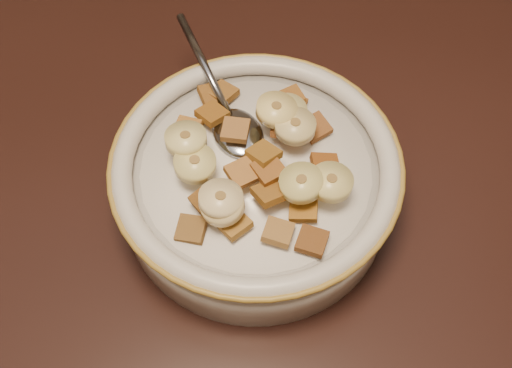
{
  "coord_description": "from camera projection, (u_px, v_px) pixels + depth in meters",
  "views": [
    {
      "loc": [
        0.12,
        -0.33,
        1.2
      ],
      "look_at": [
        0.14,
        -0.06,
        0.78
      ],
      "focal_mm": 45.0,
      "sensor_mm": 36.0,
      "label": 1
    }
  ],
  "objects": [
    {
      "name": "banana_slice_3",
      "position": [
        287.0,
        113.0,
        0.49
      ],
      "size": [
        0.03,
        0.03,
        0.01
      ],
      "primitive_type": "cylinder",
      "rotation": [
        -0.08,
        -0.03,
        3.04
      ],
      "color": "#E5D687",
      "rests_on": "milk"
    },
    {
      "name": "milk",
      "position": [
        256.0,
        169.0,
        0.49
      ],
      "size": [
        0.18,
        0.18,
        0.0
      ],
      "primitive_type": "cylinder",
      "color": "white",
      "rests_on": "cereal_bowl"
    },
    {
      "name": "banana_slice_6",
      "position": [
        295.0,
        126.0,
        0.48
      ],
      "size": [
        0.03,
        0.03,
        0.01
      ],
      "primitive_type": "cylinder",
      "rotation": [
        0.0,
        0.03,
        0.1
      ],
      "color": "#CDBC84",
      "rests_on": "milk"
    },
    {
      "name": "cereal_square_5",
      "position": [
        286.0,
        128.0,
        0.49
      ],
      "size": [
        0.03,
        0.03,
        0.01
      ],
      "primitive_type": "cube",
      "rotation": [
        0.2,
        0.09,
        2.77
      ],
      "color": "#9B5425",
      "rests_on": "milk"
    },
    {
      "name": "cereal_square_17",
      "position": [
        303.0,
        208.0,
        0.46
      ],
      "size": [
        0.02,
        0.02,
        0.01
      ],
      "primitive_type": "cube",
      "rotation": [
        -0.06,
        0.14,
        2.96
      ],
      "color": "brown",
      "rests_on": "milk"
    },
    {
      "name": "cereal_square_20",
      "position": [
        292.0,
        105.0,
        0.51
      ],
      "size": [
        0.03,
        0.03,
        0.01
      ],
      "primitive_type": "cube",
      "rotation": [
        -0.06,
        -0.09,
        2.62
      ],
      "color": "brown",
      "rests_on": "milk"
    },
    {
      "name": "table",
      "position": [
        89.0,
        166.0,
        0.57
      ],
      "size": [
        1.41,
        0.92,
        0.04
      ],
      "primitive_type": "cube",
      "rotation": [
        0.0,
        0.0,
        -0.01
      ],
      "color": "black",
      "rests_on": "floor"
    },
    {
      "name": "cereal_square_10",
      "position": [
        263.0,
        154.0,
        0.46
      ],
      "size": [
        0.03,
        0.03,
        0.01
      ],
      "primitive_type": "cube",
      "rotation": [
        0.2,
        0.17,
        2.27
      ],
      "color": "brown",
      "rests_on": "milk"
    },
    {
      "name": "cereal_square_15",
      "position": [
        191.0,
        229.0,
        0.45
      ],
      "size": [
        0.03,
        0.03,
        0.01
      ],
      "primitive_type": "cube",
      "rotation": [
        -0.15,
        0.12,
        2.83
      ],
      "color": "brown",
      "rests_on": "milk"
    },
    {
      "name": "cereal_square_12",
      "position": [
        315.0,
        127.0,
        0.5
      ],
      "size": [
        0.03,
        0.03,
        0.01
      ],
      "primitive_type": "cube",
      "rotation": [
        -0.08,
        -0.12,
        2.05
      ],
      "color": "brown",
      "rests_on": "milk"
    },
    {
      "name": "cereal_square_2",
      "position": [
        212.0,
        114.0,
        0.5
      ],
      "size": [
        0.03,
        0.03,
        0.01
      ],
      "primitive_type": "cube",
      "rotation": [
        0.16,
        0.09,
        2.25
      ],
      "color": "brown",
      "rests_on": "milk"
    },
    {
      "name": "cereal_square_6",
      "position": [
        234.0,
        223.0,
        0.45
      ],
      "size": [
        0.03,
        0.03,
        0.01
      ],
      "primitive_type": "cube",
      "rotation": [
        -0.12,
        0.02,
        0.62
      ],
      "color": "olive",
      "rests_on": "milk"
    },
    {
      "name": "cereal_square_1",
      "position": [
        325.0,
        165.0,
        0.47
      ],
      "size": [
        0.02,
        0.02,
        0.01
      ],
      "primitive_type": "cube",
      "rotation": [
        0.15,
        -0.18,
        3.12
      ],
      "color": "#613210",
      "rests_on": "milk"
    },
    {
      "name": "cereal_square_11",
      "position": [
        242.0,
        173.0,
        0.46
      ],
      "size": [
        0.03,
        0.03,
        0.01
      ],
      "primitive_type": "cube",
      "rotation": [
        0.13,
        0.04,
        0.46
      ],
      "color": "#9D6527",
      "rests_on": "milk"
    },
    {
      "name": "cereal_square_18",
      "position": [
        213.0,
        95.0,
        0.52
      ],
      "size": [
        0.03,
        0.03,
        0.01
      ],
      "primitive_type": "cube",
      "rotation": [
        0.1,
        0.16,
        0.31
      ],
      "color": "brown",
      "rests_on": "milk"
    },
    {
      "name": "banana_slice_0",
      "position": [
        195.0,
        164.0,
        0.46
      ],
      "size": [
        0.04,
        0.04,
        0.01
      ],
      "primitive_type": "cylinder",
      "rotation": [
        0.02,
        -0.03,
        2.42
      ],
      "color": "#D6C582",
      "rests_on": "milk"
    },
    {
      "name": "cereal_square_19",
      "position": [
        269.0,
        193.0,
        0.45
      ],
      "size": [
        0.03,
        0.03,
        0.01
      ],
      "primitive_type": "cube",
      "rotation": [
        -0.25,
        0.14,
        0.44
      ],
      "color": "#925519",
      "rests_on": "milk"
    },
    {
      "name": "cereal_square_3",
      "position": [
        187.0,
        130.0,
        0.5
      ],
      "size": [
        0.03,
        0.03,
        0.01
      ],
      "primitive_type": "cube",
      "rotation": [
        -0.14,
        0.14,
        2.68
      ],
      "color": "olive",
      "rests_on": "milk"
    },
    {
      "name": "cereal_square_8",
      "position": [
        290.0,
        98.0,
        0.52
      ],
      "size": [
        0.03,
        0.03,
        0.01
      ],
      "primitive_type": "cube",
      "rotation": [
        -0.16,
        0.15,
        1.85
      ],
      "color": "brown",
      "rests_on": "milk"
    },
    {
      "name": "cereal_square_9",
      "position": [
        278.0,
        232.0,
        0.45
      ],
      "size": [
        0.03,
        0.03,
        0.01
      ],
      "primitive_type": "cube",
      "rotation": [
        0.08,
        0.17,
        1.2
      ],
      "color": "brown",
      "rests_on": "milk"
    },
    {
      "name": "cereal_square_14",
      "position": [
        207.0,
        200.0,
        0.46
      ],
      "size": [
        0.03,
        0.03,
        0.01
      ],
      "primitive_type": "cube",
      "rotation": [
        -0.16,
        -0.12,
        2.19
      ],
      "color": "brown",
      "rests_on": "milk"
    },
    {
      "name": "cereal_square_16",
      "position": [
        223.0,
        93.0,
        0.52
      ],
      "size": [
        0.03,
        0.03,
        0.01
      ],
      "primitive_type": "cube",
      "rotation": [
        0.11,
        0.08,
        2.37
      ],
      "color": "#965F25",
      "rests_on": "milk"
    },
    {
      "name": "cereal_square_4",
      "position": [
        312.0,
        241.0,
        0.44
      ],
      "size": [
        0.03,
        0.03,
        0.01
      ],
      "primitive_type": "cube",
      "rotation": [
        0.02,
        0.01,
        2.71
      ],
      "color": "brown",
      "rests_on": "milk"
    },
    {
      "name": "banana_slice_5",
      "position": [
        331.0,
        182.0,
        0.45
      ],
      "size": [
        0.04,
        0.04,
        0.01
      ],
      "primitive_type": "cylinder",
      "rotation": [
        0.08,
        -0.0,
        2.23
      ],
      "color": "#D5C275",
      "rests_on": "milk"
    },
    {
      "name": "banana_slice_8",
      "position": [
        221.0,
        199.0,
        0.44
      ],
      "size": [
        0.04,
        0.04,
        0.01
      ],
      "primitive_type": "cylinder",
      "rotation": [
        0.13,
        -0.03,
        2.76
      ],
      "color": "beige",
      "rests_on": "milk"
    },
    {
      "name": "banana_slice_7",
      "position": [
        276.0,
        110.0,
        0.48
      ],
      "size": [
        0.04,
        0.04,
        0.01
      ],
      "primitive_type": "cylinder",
      "rotation": [
        0.1,
        0.07,
        1.31
      ],
      "color": "#FCEB8E",
      "rests_on": "milk"
    },
    {
      "name": "banana_slice_2",
      "position": [
        186.0,
        139.0,
        0.47
      ],
      "size": [
        0.04,
        0.04,
        0.02
      ],
      "primitive_type": "cylinder",
      "rotation": [
        0.09,
        0.12,
        2.14
      ],
      "color": "beige",
      "rests_on": "milk"
    },
    {
      "name": "banana_slice_4",
      "position": [
        222.0,
        205.0,
        0.44
      ],
      "size": [
        0.04,
        0.04,
        0.02
      ],
      "primitive_type": "cylinder",
      "rotation": [
        -0.12,
        -0.09,
        1.43
      ],
      "color": "#E5C175",
      "rests_on": "milk"
    },
    {
      "name": "cereal_bowl",
      "position": [
        256.0,
        187.0,
        0.51
      ],
      "size": [
        0.21,
        0.21,
        0.05
      ],
      "primitive_type": "cylinder",
      "color": "beige",
      "rests_on": "table"
    },
    {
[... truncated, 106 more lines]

